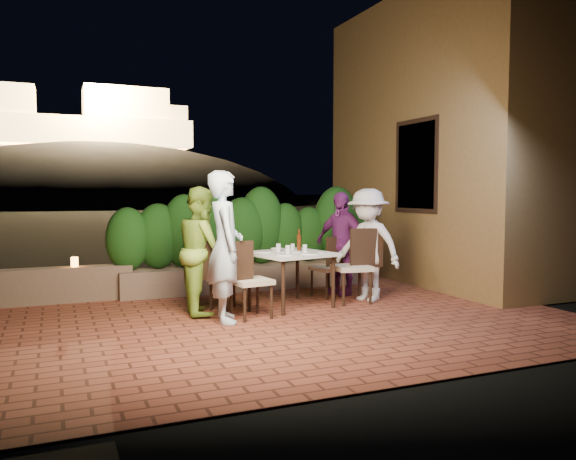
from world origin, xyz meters
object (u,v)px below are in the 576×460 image
chair_left_back (230,275)px  diner_green (203,250)px  diner_white (368,245)px  parapet_lamp (75,262)px  bowl (277,249)px  chair_left_front (251,279)px  chair_right_back (328,267)px  beer_bottle (299,240)px  dining_table (291,279)px  diner_blue (225,247)px  chair_right_front (352,266)px  diner_purple (341,243)px

chair_left_back → diner_green: bearing=160.1°
diner_white → parapet_lamp: 4.23m
bowl → chair_left_front: bearing=-131.2°
chair_right_back → parapet_lamp: 3.69m
diner_green → beer_bottle: bearing=-83.6°
beer_bottle → parapet_lamp: beer_bottle is taller
dining_table → beer_bottle: size_ratio=3.24×
beer_bottle → diner_green: bearing=-178.8°
dining_table → chair_left_front: bearing=-148.1°
diner_blue → beer_bottle: bearing=-56.5°
bowl → diner_green: size_ratio=0.09×
dining_table → chair_right_front: size_ratio=0.95×
dining_table → diner_blue: 1.30m
chair_left_back → diner_blue: diner_blue is taller
chair_right_front → diner_purple: size_ratio=0.67×
parapet_lamp → chair_right_front: bearing=-24.1°
bowl → diner_green: bearing=-169.4°
chair_right_back → diner_purple: 0.45m
diner_white → diner_purple: 0.61m
chair_right_front → diner_green: bearing=3.3°
chair_left_front → diner_green: bearing=125.1°
chair_right_back → bowl: bearing=-3.2°
diner_blue → diner_purple: diner_blue is taller
chair_left_front → chair_left_back: bearing=96.2°
chair_left_front → diner_green: size_ratio=0.59×
chair_left_back → chair_right_back: bearing=-2.2°
chair_left_front → chair_left_back: 0.50m
chair_left_back → diner_blue: (-0.22, -0.53, 0.43)m
chair_right_back → dining_table: bearing=14.6°
bowl → diner_blue: diner_blue is taller
chair_right_back → diner_green: size_ratio=0.55×
chair_right_front → dining_table: bearing=1.4°
chair_right_front → diner_white: diner_white is taller
diner_white → bowl: bearing=-129.1°
diner_green → parapet_lamp: bearing=50.8°
dining_table → parapet_lamp: dining_table is taller
diner_blue → bowl: bearing=-43.8°
diner_purple → diner_white: bearing=-11.8°
chair_left_back → diner_purple: (1.92, 0.52, 0.30)m
beer_bottle → chair_left_front: 1.12m
parapet_lamp → bowl: bearing=-25.8°
chair_right_front → diner_blue: 2.06m
dining_table → diner_white: size_ratio=0.62×
chair_right_back → diner_blue: (-1.87, -0.95, 0.47)m
diner_purple → diner_blue: bearing=-88.0°
diner_blue → diner_white: 2.32m
chair_left_front → chair_right_back: (1.53, 0.90, -0.04)m
chair_left_back → diner_purple: diner_purple is taller
beer_bottle → diner_purple: bearing=27.3°
dining_table → diner_purple: diner_purple is taller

